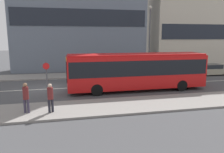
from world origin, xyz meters
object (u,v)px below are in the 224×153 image
parked_car_1 (210,70)px  pedestrian_down_pavement (50,96)px  pedestrian_near_stop (26,96)px  parked_car_0 (167,72)px  bus_stop_sign (47,80)px  city_bus (137,69)px  street_lamp (150,34)px

parked_car_1 → pedestrian_down_pavement: pedestrian_down_pavement is taller
pedestrian_near_stop → parked_car_0: bearing=-134.1°
bus_stop_sign → parked_car_0: bearing=32.3°
parked_car_0 → parked_car_1: (5.86, 0.18, 0.00)m
city_bus → bus_stop_sign: size_ratio=4.20×
pedestrian_near_stop → street_lamp: 17.97m
city_bus → street_lamp: (4.15, 7.59, 3.16)m
pedestrian_near_stop → bus_stop_sign: size_ratio=0.64×
parked_car_1 → parked_car_0: bearing=-178.2°
pedestrian_down_pavement → bus_stop_sign: size_ratio=0.62×
parked_car_0 → parked_car_1: 5.86m
parked_car_1 → pedestrian_down_pavement: size_ratio=2.61×
pedestrian_near_stop → bus_stop_sign: (1.13, 1.67, 0.61)m
parked_car_0 → pedestrian_near_stop: (-14.10, -9.87, 0.57)m
parked_car_0 → city_bus: bearing=-136.6°
city_bus → parked_car_0: 7.80m
bus_stop_sign → pedestrian_down_pavement: bearing=-80.8°
pedestrian_down_pavement → parked_car_1: bearing=-177.1°
parked_car_1 → pedestrian_near_stop: size_ratio=2.51×
parked_car_0 → bus_stop_sign: (-12.98, -8.20, 1.18)m
parked_car_0 → pedestrian_near_stop: 17.22m
parked_car_1 → pedestrian_near_stop: bearing=-153.3°
parked_car_0 → pedestrian_near_stop: pedestrian_near_stop is taller
parked_car_1 → pedestrian_near_stop: pedestrian_near_stop is taller
pedestrian_down_pavement → pedestrian_near_stop: bearing=-33.4°
city_bus → bus_stop_sign: city_bus is taller
city_bus → parked_car_1: city_bus is taller
bus_stop_sign → street_lamp: street_lamp is taller
street_lamp → parked_car_0: bearing=-57.8°
parked_car_0 → parked_car_1: bearing=1.8°
pedestrian_near_stop → pedestrian_down_pavement: 1.44m
pedestrian_near_stop → city_bus: bearing=-140.7°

